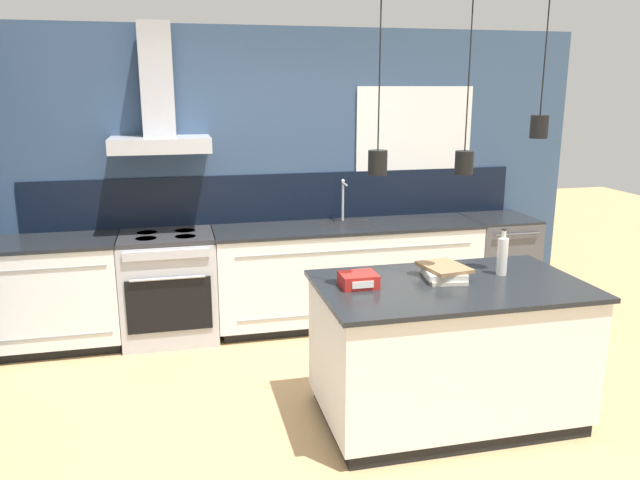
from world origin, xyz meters
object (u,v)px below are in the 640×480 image
object	(u,v)px
oven_range	(169,287)
red_supply_box	(358,280)
bottle_on_island	(502,255)
dishwasher	(496,264)
book_stack	(444,272)

from	to	relation	value
oven_range	red_supply_box	world-z (taller)	red_supply_box
bottle_on_island	dishwasher	bearing A→B (deg)	61.35
bottle_on_island	oven_range	bearing A→B (deg)	142.00
book_stack	bottle_on_island	bearing A→B (deg)	-0.49
bottle_on_island	book_stack	world-z (taller)	bottle_on_island
book_stack	dishwasher	bearing A→B (deg)	51.75
dishwasher	red_supply_box	xyz separation A→B (m)	(-1.89, -1.70, 0.50)
oven_range	dishwasher	xyz separation A→B (m)	(3.04, 0.00, 0.00)
oven_range	bottle_on_island	size ratio (longest dim) A/B	2.95
book_stack	red_supply_box	size ratio (longest dim) A/B	1.60
bottle_on_island	red_supply_box	world-z (taller)	bottle_on_island
oven_range	bottle_on_island	bearing A→B (deg)	-38.00
oven_range	red_supply_box	bearing A→B (deg)	-55.77
bottle_on_island	book_stack	distance (m)	0.41
dishwasher	bottle_on_island	bearing A→B (deg)	-118.65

